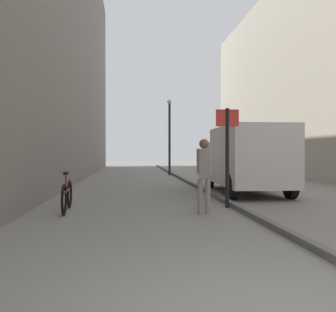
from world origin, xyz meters
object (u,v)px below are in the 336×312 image
Objects in this scene: delivery_van at (245,158)px; pedestrian_main_foreground at (204,171)px; street_sign_post at (227,149)px; bicycle_leaning at (67,196)px; lamp_post at (170,132)px.

pedestrian_main_foreground is at bearing -119.16° from delivery_van.
delivery_van is 3.50m from street_sign_post.
bicycle_leaning is at bearing -3.17° from pedestrian_main_foreground.
delivery_van is at bearing 26.38° from bicycle_leaning.
street_sign_post is 4.23m from bicycle_leaning.
delivery_van is at bearing -112.60° from street_sign_post.
street_sign_post reaches higher than pedestrian_main_foreground.
pedestrian_main_foreground is 1.24m from street_sign_post.
pedestrian_main_foreground is 4.57m from delivery_van.
lamp_post reaches higher than street_sign_post.
lamp_post reaches higher than delivery_van.
bicycle_leaning is (-3.28, 0.72, -0.64)m from pedestrian_main_foreground.
street_sign_post is (0.79, 0.79, 0.52)m from pedestrian_main_foreground.
pedestrian_main_foreground is at bearing -93.08° from lamp_post.
delivery_van reaches higher than bicycle_leaning.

